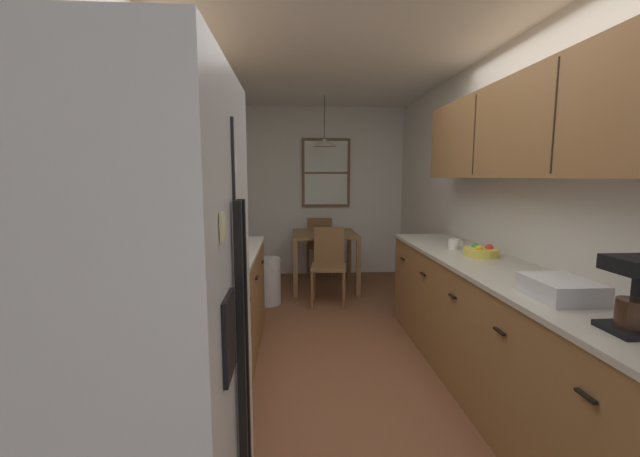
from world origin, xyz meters
name	(u,v)px	position (x,y,z in m)	size (l,w,h in m)	color
ground_plane	(337,341)	(0.00, 1.00, 0.00)	(12.00, 12.00, 0.00)	brown
wall_left	(182,204)	(-1.35, 1.00, 1.27)	(0.10, 9.00, 2.55)	white
wall_right	(485,203)	(1.35, 1.00, 1.27)	(0.10, 9.00, 2.55)	white
wall_back	(318,192)	(0.00, 3.65, 1.27)	(4.40, 0.10, 2.55)	white
ceiling_slab	(338,47)	(0.00, 1.00, 2.59)	(4.40, 9.00, 0.08)	white
refrigerator	(116,374)	(-0.93, -1.31, 0.91)	(0.76, 0.77, 1.82)	silver
stove_range	(174,386)	(-0.99, -0.58, 0.47)	(0.66, 0.64, 1.10)	white
microwave_over_range	(136,143)	(-1.11, -0.58, 1.66)	(0.39, 0.60, 0.31)	silver
counter_left	(219,308)	(-1.00, 0.66, 0.45)	(0.64, 1.86, 0.90)	olive
upper_cabinets_left	(192,131)	(-1.14, 0.61, 1.85)	(0.33, 1.94, 0.65)	olive
counter_right	(494,330)	(1.00, 0.07, 0.45)	(0.64, 3.13, 0.90)	olive
upper_cabinets_right	(532,127)	(1.14, 0.02, 1.82)	(0.33, 2.81, 0.65)	olive
dining_table	(324,241)	(0.03, 2.81, 0.64)	(0.85, 0.90, 0.76)	brown
dining_chair_near	(329,262)	(0.03, 2.15, 0.50)	(0.45, 0.45, 0.90)	brown
dining_chair_far	(320,243)	(0.01, 3.46, 0.50)	(0.41, 0.41, 0.90)	brown
pendant_light	(325,142)	(0.03, 2.81, 1.95)	(0.32, 0.32, 0.65)	black
back_window	(326,173)	(0.11, 3.58, 1.57)	(0.73, 0.05, 1.03)	brown
trash_bin	(268,281)	(-0.70, 2.14, 0.28)	(0.31, 0.31, 0.55)	silver
storage_canister	(196,258)	(-1.00, 0.00, 1.01)	(0.13, 0.13, 0.21)	#D84C19
dish_towel	(249,364)	(-0.64, -0.42, 0.50)	(0.02, 0.16, 0.24)	silver
mug_by_coffeemaker	(454,244)	(0.96, 0.73, 0.94)	(0.12, 0.09, 0.09)	white
fruit_bowl	(481,251)	(1.06, 0.44, 0.94)	(0.26, 0.26, 0.09)	#E5D14C
dish_rack	(561,289)	(0.95, -0.64, 0.95)	(0.28, 0.34, 0.10)	silver
table_serving_bowl	(329,231)	(0.08, 2.72, 0.79)	(0.16, 0.16, 0.06)	#4C7299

